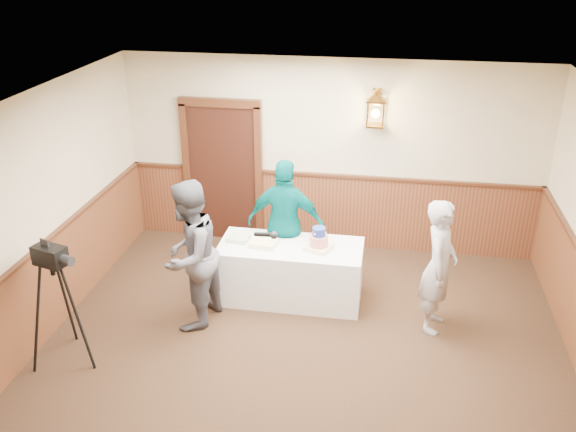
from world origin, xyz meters
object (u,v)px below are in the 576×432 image
at_px(display_table, 291,272).
at_px(tiered_cake, 319,241).
at_px(assistant_p, 286,224).
at_px(sheet_cake_yellow, 263,244).
at_px(interviewer, 189,256).
at_px(tv_camera_rig, 60,311).
at_px(baker, 439,266).
at_px(sheet_cake_green, 238,238).

bearing_deg(display_table, tiered_cake, -6.66).
bearing_deg(display_table, assistant_p, 108.81).
height_order(sheet_cake_yellow, assistant_p, assistant_p).
height_order(interviewer, tv_camera_rig, interviewer).
relative_size(baker, tv_camera_rig, 1.17).
relative_size(tiered_cake, assistant_p, 0.21).
relative_size(sheet_cake_yellow, tv_camera_rig, 0.23).
bearing_deg(interviewer, display_table, 136.04).
xyz_separation_m(baker, tv_camera_rig, (-4.01, -1.32, -0.19)).
bearing_deg(tiered_cake, tv_camera_rig, -147.57).
bearing_deg(sheet_cake_yellow, display_table, 10.89).
bearing_deg(interviewer, sheet_cake_yellow, 144.02).
bearing_deg(sheet_cake_green, tv_camera_rig, -132.15).
bearing_deg(assistant_p, sheet_cake_green, 35.13).
bearing_deg(assistant_p, interviewer, 53.33).
xyz_separation_m(sheet_cake_yellow, baker, (2.12, -0.29, 0.04)).
height_order(tiered_cake, baker, baker).
bearing_deg(sheet_cake_green, interviewer, -116.69).
bearing_deg(assistant_p, baker, 163.05).
distance_m(display_table, assistant_p, 0.63).
bearing_deg(sheet_cake_yellow, interviewer, -137.04).
height_order(tiered_cake, tv_camera_rig, tv_camera_rig).
height_order(display_table, interviewer, interviewer).
distance_m(tiered_cake, assistant_p, 0.63).
bearing_deg(interviewer, assistant_p, 150.73).
distance_m(sheet_cake_green, baker, 2.50).
height_order(interviewer, assistant_p, interviewer).
relative_size(display_table, tiered_cake, 4.82).
relative_size(sheet_cake_yellow, sheet_cake_green, 1.20).
relative_size(sheet_cake_yellow, interviewer, 0.18).
bearing_deg(sheet_cake_green, sheet_cake_yellow, -14.35).
xyz_separation_m(tiered_cake, tv_camera_rig, (-2.58, -1.64, -0.23)).
distance_m(sheet_cake_yellow, baker, 2.14).
xyz_separation_m(tiered_cake, sheet_cake_yellow, (-0.69, -0.02, -0.08)).
xyz_separation_m(display_table, assistant_p, (-0.12, 0.36, 0.50)).
distance_m(tiered_cake, tv_camera_rig, 3.06).
height_order(sheet_cake_yellow, sheet_cake_green, sheet_cake_yellow).
height_order(sheet_cake_yellow, interviewer, interviewer).
relative_size(display_table, sheet_cake_green, 6.77).
xyz_separation_m(display_table, baker, (1.79, -0.36, 0.45)).
bearing_deg(sheet_cake_yellow, sheet_cake_green, 165.65).
relative_size(baker, assistant_p, 0.94).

